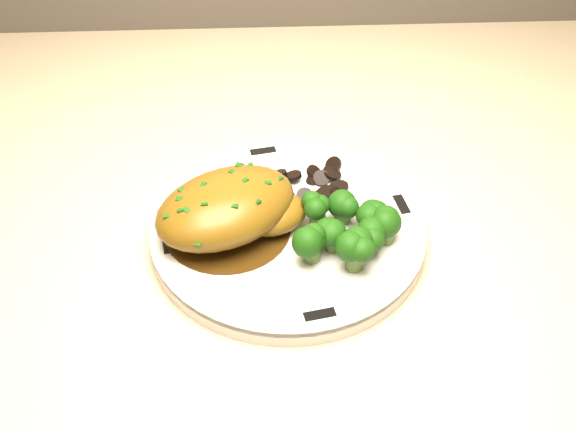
{
  "coord_description": "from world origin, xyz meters",
  "views": [
    {
      "loc": [
        -0.08,
        1.1,
        1.41
      ],
      "look_at": [
        -0.06,
        1.58,
        0.96
      ],
      "focal_mm": 45.0,
      "sensor_mm": 36.0,
      "label": 1
    }
  ],
  "objects_px": {
    "counter": "(509,406)",
    "broccoli_florets": "(348,227)",
    "plate": "(288,230)",
    "chicken_breast": "(232,208)"
  },
  "relations": [
    {
      "from": "plate",
      "to": "chicken_breast",
      "type": "relative_size",
      "value": 1.57
    },
    {
      "from": "plate",
      "to": "chicken_breast",
      "type": "bearing_deg",
      "value": -175.48
    },
    {
      "from": "plate",
      "to": "counter",
      "type": "bearing_deg",
      "value": 15.86
    },
    {
      "from": "plate",
      "to": "broccoli_florets",
      "type": "height_order",
      "value": "broccoli_florets"
    },
    {
      "from": "counter",
      "to": "broccoli_florets",
      "type": "bearing_deg",
      "value": -156.61
    },
    {
      "from": "chicken_breast",
      "to": "plate",
      "type": "bearing_deg",
      "value": -24.83
    },
    {
      "from": "broccoli_florets",
      "to": "counter",
      "type": "bearing_deg",
      "value": 23.39
    },
    {
      "from": "chicken_breast",
      "to": "broccoli_florets",
      "type": "bearing_deg",
      "value": -42.1
    },
    {
      "from": "plate",
      "to": "chicken_breast",
      "type": "xyz_separation_m",
      "value": [
        -0.05,
        -0.0,
        0.03
      ]
    },
    {
      "from": "counter",
      "to": "plate",
      "type": "height_order",
      "value": "counter"
    }
  ]
}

